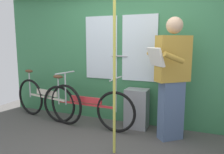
% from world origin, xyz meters
% --- Properties ---
extents(ground_plane, '(6.08, 3.84, 0.04)m').
position_xyz_m(ground_plane, '(0.00, 0.00, -0.02)').
color(ground_plane, '#474442').
extents(train_door_wall, '(5.08, 0.28, 2.31)m').
position_xyz_m(train_door_wall, '(-0.01, 1.11, 1.21)').
color(train_door_wall, '#387A4C').
rests_on(train_door_wall, ground_plane).
extents(bicycle_near_door, '(1.75, 0.44, 0.88)m').
position_xyz_m(bicycle_near_door, '(-0.64, 0.60, 0.36)').
color(bicycle_near_door, black).
rests_on(bicycle_near_door, ground_plane).
extents(bicycle_leaning_behind, '(1.65, 0.50, 0.92)m').
position_xyz_m(bicycle_leaning_behind, '(-1.48, 0.68, 0.38)').
color(bicycle_leaning_behind, black).
rests_on(bicycle_leaning_behind, ground_plane).
extents(passenger_reading_newspaper, '(0.64, 0.62, 1.76)m').
position_xyz_m(passenger_reading_newspaper, '(0.74, 0.66, 0.93)').
color(passenger_reading_newspaper, slate).
rests_on(passenger_reading_newspaper, ground_plane).
extents(trash_bin_by_wall, '(0.37, 0.28, 0.66)m').
position_xyz_m(trash_bin_by_wall, '(0.17, 0.90, 0.33)').
color(trash_bin_by_wall, gray).
rests_on(trash_bin_by_wall, ground_plane).
extents(handrail_pole, '(0.04, 0.04, 2.27)m').
position_xyz_m(handrail_pole, '(0.14, -0.04, 1.13)').
color(handrail_pole, '#C6C14C').
rests_on(handrail_pole, ground_plane).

